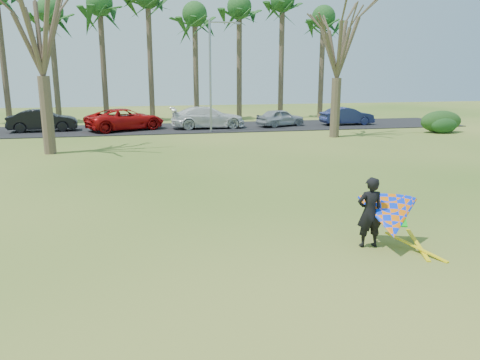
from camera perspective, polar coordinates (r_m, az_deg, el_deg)
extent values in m
plane|color=#235A13|center=(13.26, 1.78, -6.58)|extent=(100.00, 100.00, 0.00)
cube|color=black|center=(37.50, -7.26, 6.29)|extent=(46.00, 7.00, 0.06)
cylinder|color=brown|center=(44.52, -26.90, 12.76)|extent=(0.48, 0.48, 10.40)
cylinder|color=#473A2B|center=(43.69, -21.62, 12.34)|extent=(0.48, 0.48, 9.00)
ellipsoid|color=#1A4A1E|center=(43.96, -22.18, 18.59)|extent=(4.84, 4.84, 3.08)
cylinder|color=#47372A|center=(43.23, -16.30, 13.19)|extent=(0.48, 0.48, 9.70)
ellipsoid|color=#1B4D1D|center=(43.58, -16.76, 19.96)|extent=(4.84, 4.84, 3.08)
cylinder|color=#4B3A2D|center=(43.14, -10.87, 13.94)|extent=(0.48, 0.48, 10.40)
cylinder|color=#4D3D2E|center=(43.40, -5.41, 13.18)|extent=(0.48, 0.48, 9.00)
ellipsoid|color=#1C4E1C|center=(43.67, -5.55, 19.49)|extent=(4.84, 4.84, 3.08)
cylinder|color=#4C3E2D|center=(44.04, -0.09, 13.70)|extent=(0.48, 0.48, 9.70)
ellipsoid|color=#194819|center=(44.38, -0.09, 20.36)|extent=(4.84, 4.84, 3.08)
cylinder|color=#493B2C|center=(45.03, 5.05, 14.08)|extent=(0.48, 0.48, 10.40)
ellipsoid|color=#1C491A|center=(45.45, 5.20, 21.03)|extent=(4.84, 4.84, 3.08)
cylinder|color=#49382C|center=(46.33, 9.90, 13.05)|extent=(0.48, 0.48, 9.00)
ellipsoid|color=#1C4A1A|center=(46.58, 10.15, 18.96)|extent=(4.84, 4.84, 3.08)
cylinder|color=#47362A|center=(27.69, -22.46, 7.28)|extent=(0.64, 0.64, 4.20)
cylinder|color=#46382A|center=(32.88, 11.55, 8.61)|extent=(0.64, 0.64, 3.99)
cylinder|color=gray|center=(34.48, -3.64, 12.39)|extent=(0.16, 0.16, 8.00)
cylinder|color=gray|center=(34.79, -2.02, 18.68)|extent=(2.00, 0.10, 0.10)
cube|color=gray|center=(34.97, -0.31, 18.58)|extent=(0.40, 0.18, 0.12)
ellipsoid|color=#1A3D16|center=(37.80, 23.29, 6.57)|extent=(3.22, 1.46, 1.61)
ellipsoid|color=#143815|center=(37.35, 23.61, 6.10)|extent=(2.05, 0.96, 1.14)
imported|color=black|center=(37.90, -22.93, 6.70)|extent=(5.01, 2.12, 1.61)
imported|color=#B50E0E|center=(36.74, -13.79, 7.20)|extent=(6.46, 4.92, 1.63)
imported|color=silver|center=(37.01, -3.94, 7.62)|extent=(5.79, 2.42, 1.67)
imported|color=#9BA0A8|center=(38.37, 4.95, 7.59)|extent=(4.37, 2.95, 1.38)
imported|color=#19214D|center=(40.27, 12.92, 7.61)|extent=(4.40, 1.62, 1.44)
imported|color=black|center=(12.50, 15.52, -3.82)|extent=(0.69, 0.46, 1.86)
cone|color=#0531FF|center=(12.53, 17.85, -4.33)|extent=(2.13, 2.39, 2.02)
cube|color=#0CBF19|center=(12.54, 18.50, -4.60)|extent=(0.62, 0.60, 0.24)
cube|color=yellow|center=(12.79, 20.53, -8.14)|extent=(0.85, 1.66, 0.28)
cube|color=yellow|center=(13.05, 20.81, -7.73)|extent=(0.56, 1.76, 0.22)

